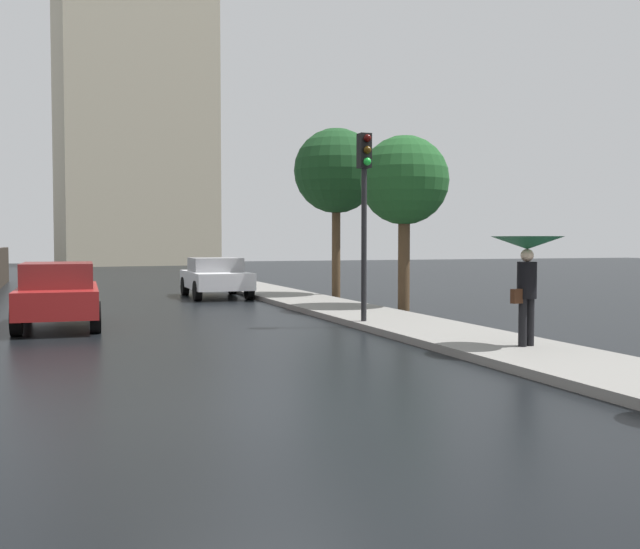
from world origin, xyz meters
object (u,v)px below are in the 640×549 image
(car_red_near_kerb, at_px, (58,294))
(car_white_mid_road, at_px, (216,277))
(street_tree_mid, at_px, (404,182))
(traffic_light, at_px, (365,191))
(pedestrian_with_umbrella_far, at_px, (527,255))
(street_tree_near, at_px, (336,172))

(car_red_near_kerb, relative_size, car_white_mid_road, 1.05)
(car_white_mid_road, height_order, street_tree_mid, street_tree_mid)
(car_red_near_kerb, distance_m, street_tree_mid, 9.34)
(car_white_mid_road, relative_size, traffic_light, 0.95)
(car_red_near_kerb, xyz_separation_m, traffic_light, (6.33, -2.28, 2.25))
(car_white_mid_road, xyz_separation_m, traffic_light, (1.28, -9.72, 2.30))
(car_red_near_kerb, relative_size, pedestrian_with_umbrella_far, 2.22)
(car_white_mid_road, xyz_separation_m, street_tree_mid, (3.82, -6.53, 2.81))
(car_red_near_kerb, height_order, car_white_mid_road, car_red_near_kerb)
(traffic_light, bearing_deg, pedestrian_with_umbrella_far, -76.96)
(street_tree_near, height_order, street_tree_mid, street_tree_near)
(pedestrian_with_umbrella_far, height_order, traffic_light, traffic_light)
(pedestrian_with_umbrella_far, bearing_deg, street_tree_near, -109.43)
(car_white_mid_road, xyz_separation_m, pedestrian_with_umbrella_far, (2.32, -14.19, 0.96))
(street_tree_mid, bearing_deg, traffic_light, -128.56)
(car_white_mid_road, relative_size, pedestrian_with_umbrella_far, 2.12)
(car_white_mid_road, height_order, street_tree_near, street_tree_near)
(traffic_light, distance_m, street_tree_near, 8.37)
(car_white_mid_road, distance_m, pedestrian_with_umbrella_far, 14.41)
(car_red_near_kerb, relative_size, traffic_light, 1.00)
(car_red_near_kerb, xyz_separation_m, car_white_mid_road, (5.05, 7.45, -0.05))
(pedestrian_with_umbrella_far, relative_size, street_tree_near, 0.33)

